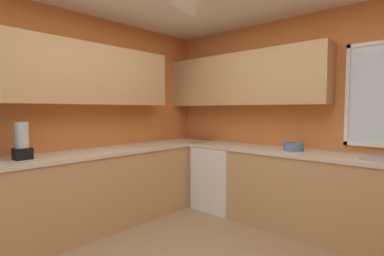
# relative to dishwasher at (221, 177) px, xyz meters

# --- Properties ---
(room_shell) EXTENTS (3.99, 4.09, 2.61)m
(room_shell) POSITION_rel_dishwasher_xyz_m (0.60, -1.12, 1.31)
(room_shell) COLOR #D17238
(room_shell) RESTS_ON ground_plane
(counter_run_left) EXTENTS (0.65, 3.70, 0.91)m
(counter_run_left) POSITION_rel_dishwasher_xyz_m (-0.66, -1.65, 0.02)
(counter_run_left) COLOR tan
(counter_run_left) RESTS_ON ground_plane
(counter_run_back) EXTENTS (3.08, 0.65, 0.91)m
(counter_run_back) POSITION_rel_dishwasher_xyz_m (1.17, 0.03, 0.02)
(counter_run_back) COLOR tan
(counter_run_back) RESTS_ON ground_plane
(dishwasher) EXTENTS (0.60, 0.60, 0.87)m
(dishwasher) POSITION_rel_dishwasher_xyz_m (0.00, 0.00, 0.00)
(dishwasher) COLOR white
(dishwasher) RESTS_ON ground_plane
(bowl) EXTENTS (0.23, 0.23, 0.09)m
(bowl) POSITION_rel_dishwasher_xyz_m (1.03, 0.03, 0.52)
(bowl) COLOR #4C7099
(bowl) RESTS_ON counter_run_back
(blender_appliance) EXTENTS (0.15, 0.15, 0.36)m
(blender_appliance) POSITION_rel_dishwasher_xyz_m (-0.66, -2.30, 0.64)
(blender_appliance) COLOR black
(blender_appliance) RESTS_ON counter_run_left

